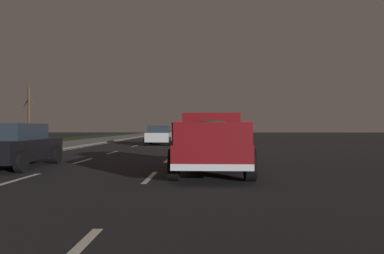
{
  "coord_description": "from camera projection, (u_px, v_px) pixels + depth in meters",
  "views": [
    {
      "loc": [
        -0.25,
        -3.18,
        1.41
      ],
      "look_at": [
        11.63,
        -2.89,
        1.42
      ],
      "focal_mm": 34.78,
      "sensor_mm": 36.0,
      "label": 1
    }
  ],
  "objects": [
    {
      "name": "lane_markings",
      "position": [
        126.0,
        144.0,
        30.53
      ],
      "size": [
        108.0,
        7.04,
        0.01
      ],
      "color": "silver",
      "rests_on": "ground"
    },
    {
      "name": "sedan_black",
      "position": [
        14.0,
        145.0,
        12.94
      ],
      "size": [
        4.44,
        2.1,
        1.54
      ],
      "color": "black",
      "rests_on": "ground"
    },
    {
      "name": "bare_tree_far",
      "position": [
        29.0,
        113.0,
        35.61
      ],
      "size": [
        1.01,
        1.53,
        5.22
      ],
      "color": "#423323",
      "rests_on": "ground"
    },
    {
      "name": "ground",
      "position": [
        158.0,
        146.0,
        27.31
      ],
      "size": [
        144.0,
        144.0,
        0.0
      ],
      "primitive_type": "plane",
      "color": "black"
    },
    {
      "name": "pickup_truck",
      "position": [
        211.0,
        141.0,
        11.6
      ],
      "size": [
        5.46,
        2.35,
        1.87
      ],
      "color": "maroon",
      "rests_on": "ground"
    },
    {
      "name": "sidewalk_shoulder",
      "position": [
        57.0,
        145.0,
        27.49
      ],
      "size": [
        108.0,
        4.0,
        0.12
      ],
      "primitive_type": "cube",
      "color": "slate",
      "rests_on": "ground"
    },
    {
      "name": "sedan_silver",
      "position": [
        159.0,
        135.0,
        29.8
      ],
      "size": [
        4.42,
        2.05,
        1.54
      ],
      "color": "#B2B5BA",
      "rests_on": "ground"
    }
  ]
}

